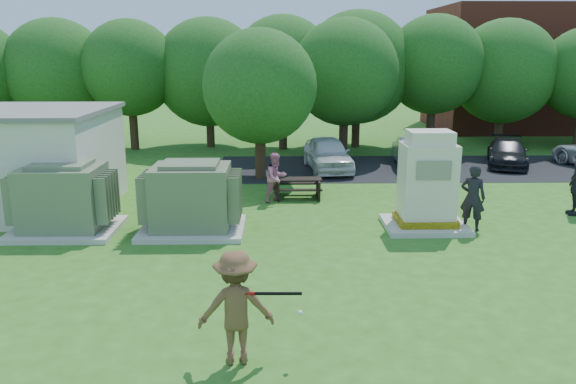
{
  "coord_description": "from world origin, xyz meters",
  "views": [
    {
      "loc": [
        -0.28,
        -11.32,
        5.16
      ],
      "look_at": [
        0.0,
        4.0,
        1.3
      ],
      "focal_mm": 35.0,
      "sensor_mm": 36.0,
      "label": 1
    }
  ],
  "objects_px": {
    "car_white": "(328,154)",
    "car_silver_a": "(414,152)",
    "car_dark": "(507,153)",
    "transformer_left": "(64,200)",
    "generator_cabinet": "(427,186)",
    "transformer_right": "(192,199)",
    "batter": "(236,307)",
    "person_at_picnic": "(276,178)",
    "person_by_generator": "(473,198)",
    "picnic_table": "(298,186)",
    "person_walking_right": "(576,189)"
  },
  "relations": [
    {
      "from": "transformer_left",
      "to": "generator_cabinet",
      "type": "bearing_deg",
      "value": 0.93
    },
    {
      "from": "transformer_right",
      "to": "person_by_generator",
      "type": "distance_m",
      "value": 8.23
    },
    {
      "from": "transformer_right",
      "to": "person_at_picnic",
      "type": "relative_size",
      "value": 1.72
    },
    {
      "from": "car_silver_a",
      "to": "batter",
      "type": "bearing_deg",
      "value": 70.85
    },
    {
      "from": "car_dark",
      "to": "car_white",
      "type": "bearing_deg",
      "value": -155.45
    },
    {
      "from": "transformer_left",
      "to": "car_white",
      "type": "distance_m",
      "value": 12.09
    },
    {
      "from": "batter",
      "to": "car_silver_a",
      "type": "relative_size",
      "value": 0.47
    },
    {
      "from": "transformer_right",
      "to": "generator_cabinet",
      "type": "distance_m",
      "value": 6.92
    },
    {
      "from": "transformer_right",
      "to": "person_by_generator",
      "type": "height_order",
      "value": "transformer_right"
    },
    {
      "from": "transformer_left",
      "to": "car_silver_a",
      "type": "distance_m",
      "value": 15.54
    },
    {
      "from": "person_at_picnic",
      "to": "car_dark",
      "type": "height_order",
      "value": "person_at_picnic"
    },
    {
      "from": "picnic_table",
      "to": "car_silver_a",
      "type": "relative_size",
      "value": 0.39
    },
    {
      "from": "car_dark",
      "to": "person_walking_right",
      "type": "bearing_deg",
      "value": -78.49
    },
    {
      "from": "generator_cabinet",
      "to": "car_white",
      "type": "bearing_deg",
      "value": 104.43
    },
    {
      "from": "person_at_picnic",
      "to": "car_white",
      "type": "bearing_deg",
      "value": 28.76
    },
    {
      "from": "generator_cabinet",
      "to": "car_dark",
      "type": "relative_size",
      "value": 0.71
    },
    {
      "from": "person_by_generator",
      "to": "person_at_picnic",
      "type": "relative_size",
      "value": 1.14
    },
    {
      "from": "car_white",
      "to": "car_silver_a",
      "type": "height_order",
      "value": "car_white"
    },
    {
      "from": "transformer_right",
      "to": "person_walking_right",
      "type": "relative_size",
      "value": 1.73
    },
    {
      "from": "transformer_left",
      "to": "generator_cabinet",
      "type": "xyz_separation_m",
      "value": [
        10.61,
        0.17,
        0.31
      ]
    },
    {
      "from": "person_at_picnic",
      "to": "person_walking_right",
      "type": "xyz_separation_m",
      "value": [
        9.65,
        -1.78,
        -0.0
      ]
    },
    {
      "from": "picnic_table",
      "to": "person_at_picnic",
      "type": "distance_m",
      "value": 1.06
    },
    {
      "from": "transformer_left",
      "to": "person_by_generator",
      "type": "height_order",
      "value": "transformer_left"
    },
    {
      "from": "person_walking_right",
      "to": "car_white",
      "type": "height_order",
      "value": "person_walking_right"
    },
    {
      "from": "batter",
      "to": "person_at_picnic",
      "type": "height_order",
      "value": "batter"
    },
    {
      "from": "person_at_picnic",
      "to": "person_walking_right",
      "type": "height_order",
      "value": "person_at_picnic"
    },
    {
      "from": "batter",
      "to": "car_white",
      "type": "distance_m",
      "value": 16.11
    },
    {
      "from": "transformer_right",
      "to": "generator_cabinet",
      "type": "bearing_deg",
      "value": 1.43
    },
    {
      "from": "transformer_left",
      "to": "batter",
      "type": "relative_size",
      "value": 1.51
    },
    {
      "from": "car_silver_a",
      "to": "person_at_picnic",
      "type": "bearing_deg",
      "value": 47.57
    },
    {
      "from": "generator_cabinet",
      "to": "person_by_generator",
      "type": "bearing_deg",
      "value": -8.98
    },
    {
      "from": "transformer_right",
      "to": "batter",
      "type": "xyz_separation_m",
      "value": [
        1.8,
        -7.18,
        0.03
      ]
    },
    {
      "from": "transformer_left",
      "to": "person_walking_right",
      "type": "distance_m",
      "value": 15.88
    },
    {
      "from": "transformer_right",
      "to": "picnic_table",
      "type": "height_order",
      "value": "transformer_right"
    },
    {
      "from": "generator_cabinet",
      "to": "person_by_generator",
      "type": "height_order",
      "value": "generator_cabinet"
    },
    {
      "from": "person_by_generator",
      "to": "transformer_right",
      "type": "bearing_deg",
      "value": 26.92
    },
    {
      "from": "transformer_left",
      "to": "person_walking_right",
      "type": "bearing_deg",
      "value": 5.39
    },
    {
      "from": "transformer_right",
      "to": "generator_cabinet",
      "type": "relative_size",
      "value": 1.02
    },
    {
      "from": "person_at_picnic",
      "to": "car_dark",
      "type": "distance_m",
      "value": 12.36
    },
    {
      "from": "transformer_right",
      "to": "car_dark",
      "type": "xyz_separation_m",
      "value": [
        13.12,
        9.52,
        -0.37
      ]
    },
    {
      "from": "picnic_table",
      "to": "transformer_left",
      "type": "bearing_deg",
      "value": -151.19
    },
    {
      "from": "person_walking_right",
      "to": "car_white",
      "type": "bearing_deg",
      "value": -127.62
    },
    {
      "from": "car_silver_a",
      "to": "car_dark",
      "type": "bearing_deg",
      "value": -173.76
    },
    {
      "from": "picnic_table",
      "to": "person_at_picnic",
      "type": "height_order",
      "value": "person_at_picnic"
    },
    {
      "from": "generator_cabinet",
      "to": "car_silver_a",
      "type": "relative_size",
      "value": 0.69
    },
    {
      "from": "batter",
      "to": "transformer_right",
      "type": "bearing_deg",
      "value": -81.91
    },
    {
      "from": "transformer_left",
      "to": "transformer_right",
      "type": "relative_size",
      "value": 1.0
    },
    {
      "from": "person_by_generator",
      "to": "car_white",
      "type": "height_order",
      "value": "person_by_generator"
    },
    {
      "from": "picnic_table",
      "to": "person_by_generator",
      "type": "distance_m",
      "value": 6.32
    },
    {
      "from": "person_at_picnic",
      "to": "person_walking_right",
      "type": "distance_m",
      "value": 9.81
    }
  ]
}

